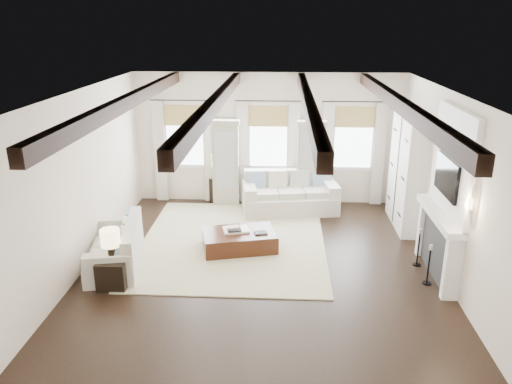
# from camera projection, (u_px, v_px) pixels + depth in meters

# --- Properties ---
(ground) EXTENTS (7.50, 7.50, 0.00)m
(ground) POSITION_uv_depth(u_px,v_px,m) (261.00, 270.00, 9.15)
(ground) COLOR black
(ground) RESTS_ON ground
(room_shell) EXTENTS (6.54, 7.54, 3.22)m
(room_shell) POSITION_uv_depth(u_px,v_px,m) (304.00, 159.00, 9.34)
(room_shell) COLOR white
(room_shell) RESTS_ON ground
(area_rug) EXTENTS (3.74, 4.41, 0.02)m
(area_rug) POSITION_uv_depth(u_px,v_px,m) (233.00, 241.00, 10.32)
(area_rug) COLOR beige
(area_rug) RESTS_ON ground
(sofa_back) EXTENTS (2.35, 1.34, 0.95)m
(sofa_back) POSITION_uv_depth(u_px,v_px,m) (289.00, 195.00, 11.93)
(sofa_back) COLOR silver
(sofa_back) RESTS_ON ground
(sofa_left) EXTENTS (1.19, 2.02, 0.81)m
(sofa_left) POSITION_uv_depth(u_px,v_px,m) (118.00, 248.00, 9.28)
(sofa_left) COLOR silver
(sofa_left) RESTS_ON ground
(ottoman) EXTENTS (1.59, 1.20, 0.37)m
(ottoman) POSITION_uv_depth(u_px,v_px,m) (239.00, 241.00, 9.94)
(ottoman) COLOR black
(ottoman) RESTS_ON ground
(tray) EXTENTS (0.58, 0.49, 0.04)m
(tray) POSITION_uv_depth(u_px,v_px,m) (236.00, 230.00, 9.93)
(tray) COLOR white
(tray) RESTS_ON ottoman
(book_lower) EXTENTS (0.30, 0.26, 0.04)m
(book_lower) POSITION_uv_depth(u_px,v_px,m) (234.00, 230.00, 9.84)
(book_lower) COLOR #262628
(book_lower) RESTS_ON tray
(book_upper) EXTENTS (0.25, 0.22, 0.03)m
(book_upper) POSITION_uv_depth(u_px,v_px,m) (233.00, 227.00, 9.87)
(book_upper) COLOR beige
(book_upper) RESTS_ON book_lower
(book_loose) EXTENTS (0.28, 0.23, 0.03)m
(book_loose) POSITION_uv_depth(u_px,v_px,m) (261.00, 233.00, 9.80)
(book_loose) COLOR #262628
(book_loose) RESTS_ON ottoman
(side_table_front) EXTENTS (0.50, 0.50, 0.50)m
(side_table_front) POSITION_uv_depth(u_px,v_px,m) (114.00, 273.00, 8.53)
(side_table_front) COLOR black
(side_table_front) RESTS_ON ground
(lamp_front) EXTENTS (0.32, 0.32, 0.56)m
(lamp_front) POSITION_uv_depth(u_px,v_px,m) (110.00, 240.00, 8.32)
(lamp_front) COLOR black
(lamp_front) RESTS_ON side_table_front
(side_table_back) EXTENTS (0.41, 0.41, 0.61)m
(side_table_back) POSITION_uv_depth(u_px,v_px,m) (218.00, 189.00, 12.61)
(side_table_back) COLOR black
(side_table_back) RESTS_ON ground
(lamp_back) EXTENTS (0.37, 0.37, 0.63)m
(lamp_back) POSITION_uv_depth(u_px,v_px,m) (218.00, 161.00, 12.37)
(lamp_back) COLOR black
(lamp_back) RESTS_ON side_table_back
(candlestick_near) EXTENTS (0.15, 0.15, 0.74)m
(candlestick_near) POSITION_uv_depth(u_px,v_px,m) (428.00, 268.00, 8.59)
(candlestick_near) COLOR black
(candlestick_near) RESTS_ON ground
(candlestick_far) EXTENTS (0.15, 0.15, 0.74)m
(candlestick_far) POSITION_uv_depth(u_px,v_px,m) (418.00, 250.00, 9.25)
(candlestick_far) COLOR black
(candlestick_far) RESTS_ON ground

